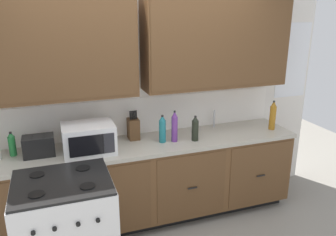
{
  "coord_description": "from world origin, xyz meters",
  "views": [
    {
      "loc": [
        -0.85,
        -2.85,
        2.22
      ],
      "look_at": [
        0.24,
        0.27,
        1.15
      ],
      "focal_mm": 36.62,
      "sensor_mm": 36.0,
      "label": 1
    }
  ],
  "objects_px": {
    "bottle_violet": "(175,127)",
    "bottle_teal": "(162,129)",
    "toaster": "(39,146)",
    "microwave": "(89,138)",
    "bottle_green": "(12,144)",
    "stove_range": "(67,232)",
    "bottle_amber": "(273,116)",
    "knife_block": "(133,128)",
    "bottle_dark": "(195,129)"
  },
  "relations": [
    {
      "from": "bottle_dark",
      "to": "bottle_teal",
      "type": "distance_m",
      "value": 0.34
    },
    {
      "from": "stove_range",
      "to": "microwave",
      "type": "relative_size",
      "value": 1.98
    },
    {
      "from": "stove_range",
      "to": "bottle_green",
      "type": "xyz_separation_m",
      "value": [
        -0.4,
        0.74,
        0.55
      ]
    },
    {
      "from": "bottle_violet",
      "to": "microwave",
      "type": "bearing_deg",
      "value": 179.53
    },
    {
      "from": "bottle_violet",
      "to": "bottle_teal",
      "type": "xyz_separation_m",
      "value": [
        -0.12,
        0.02,
        -0.02
      ]
    },
    {
      "from": "bottle_amber",
      "to": "bottle_teal",
      "type": "bearing_deg",
      "value": 178.17
    },
    {
      "from": "stove_range",
      "to": "knife_block",
      "type": "height_order",
      "value": "knife_block"
    },
    {
      "from": "microwave",
      "to": "bottle_green",
      "type": "xyz_separation_m",
      "value": [
        -0.68,
        0.16,
        -0.03
      ]
    },
    {
      "from": "toaster",
      "to": "bottle_violet",
      "type": "height_order",
      "value": "bottle_violet"
    },
    {
      "from": "microwave",
      "to": "bottle_amber",
      "type": "relative_size",
      "value": 1.44
    },
    {
      "from": "stove_range",
      "to": "bottle_teal",
      "type": "xyz_separation_m",
      "value": [
        1.03,
        0.59,
        0.57
      ]
    },
    {
      "from": "stove_range",
      "to": "bottle_teal",
      "type": "bearing_deg",
      "value": 30.04
    },
    {
      "from": "bottle_teal",
      "to": "stove_range",
      "type": "bearing_deg",
      "value": -149.96
    },
    {
      "from": "toaster",
      "to": "bottle_dark",
      "type": "relative_size",
      "value": 1.05
    },
    {
      "from": "bottle_violet",
      "to": "bottle_green",
      "type": "height_order",
      "value": "bottle_violet"
    },
    {
      "from": "microwave",
      "to": "knife_block",
      "type": "xyz_separation_m",
      "value": [
        0.48,
        0.2,
        -0.02
      ]
    },
    {
      "from": "knife_block",
      "to": "bottle_violet",
      "type": "height_order",
      "value": "bottle_violet"
    },
    {
      "from": "stove_range",
      "to": "bottle_violet",
      "type": "xyz_separation_m",
      "value": [
        1.15,
        0.57,
        0.59
      ]
    },
    {
      "from": "bottle_violet",
      "to": "bottle_teal",
      "type": "distance_m",
      "value": 0.13
    },
    {
      "from": "microwave",
      "to": "toaster",
      "type": "distance_m",
      "value": 0.46
    },
    {
      "from": "stove_range",
      "to": "knife_block",
      "type": "xyz_separation_m",
      "value": [
        0.77,
        0.78,
        0.55
      ]
    },
    {
      "from": "bottle_violet",
      "to": "bottle_teal",
      "type": "height_order",
      "value": "bottle_violet"
    },
    {
      "from": "knife_block",
      "to": "bottle_teal",
      "type": "bearing_deg",
      "value": -35.73
    },
    {
      "from": "bottle_violet",
      "to": "bottle_amber",
      "type": "bearing_deg",
      "value": -0.97
    },
    {
      "from": "stove_range",
      "to": "bottle_teal",
      "type": "height_order",
      "value": "bottle_teal"
    },
    {
      "from": "stove_range",
      "to": "toaster",
      "type": "xyz_separation_m",
      "value": [
        -0.16,
        0.66,
        0.53
      ]
    },
    {
      "from": "bottle_teal",
      "to": "bottle_violet",
      "type": "bearing_deg",
      "value": -9.86
    },
    {
      "from": "stove_range",
      "to": "bottle_violet",
      "type": "relative_size",
      "value": 2.89
    },
    {
      "from": "bottle_amber",
      "to": "toaster",
      "type": "bearing_deg",
      "value": 177.6
    },
    {
      "from": "microwave",
      "to": "bottle_teal",
      "type": "height_order",
      "value": "bottle_teal"
    },
    {
      "from": "microwave",
      "to": "knife_block",
      "type": "bearing_deg",
      "value": 22.52
    },
    {
      "from": "bottle_dark",
      "to": "bottle_teal",
      "type": "xyz_separation_m",
      "value": [
        -0.33,
        0.07,
        0.01
      ]
    },
    {
      "from": "stove_range",
      "to": "toaster",
      "type": "relative_size",
      "value": 3.39
    },
    {
      "from": "stove_range",
      "to": "knife_block",
      "type": "relative_size",
      "value": 3.06
    },
    {
      "from": "microwave",
      "to": "knife_block",
      "type": "distance_m",
      "value": 0.52
    },
    {
      "from": "bottle_green",
      "to": "knife_block",
      "type": "bearing_deg",
      "value": 2.09
    },
    {
      "from": "stove_range",
      "to": "bottle_amber",
      "type": "relative_size",
      "value": 2.85
    },
    {
      "from": "bottle_violet",
      "to": "knife_block",
      "type": "bearing_deg",
      "value": 151.5
    },
    {
      "from": "toaster",
      "to": "knife_block",
      "type": "distance_m",
      "value": 0.94
    },
    {
      "from": "knife_block",
      "to": "bottle_dark",
      "type": "relative_size",
      "value": 1.16
    },
    {
      "from": "bottle_amber",
      "to": "bottle_violet",
      "type": "bearing_deg",
      "value": 179.03
    },
    {
      "from": "microwave",
      "to": "bottle_teal",
      "type": "bearing_deg",
      "value": 1.12
    },
    {
      "from": "stove_range",
      "to": "toaster",
      "type": "bearing_deg",
      "value": 104.05
    },
    {
      "from": "bottle_green",
      "to": "stove_range",
      "type": "bearing_deg",
      "value": -61.68
    },
    {
      "from": "toaster",
      "to": "bottle_green",
      "type": "distance_m",
      "value": 0.25
    },
    {
      "from": "stove_range",
      "to": "microwave",
      "type": "height_order",
      "value": "microwave"
    },
    {
      "from": "bottle_violet",
      "to": "toaster",
      "type": "bearing_deg",
      "value": 176.33
    },
    {
      "from": "knife_block",
      "to": "bottle_amber",
      "type": "relative_size",
      "value": 0.93
    },
    {
      "from": "microwave",
      "to": "bottle_dark",
      "type": "distance_m",
      "value": 1.07
    },
    {
      "from": "bottle_green",
      "to": "bottle_teal",
      "type": "relative_size",
      "value": 0.81
    }
  ]
}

